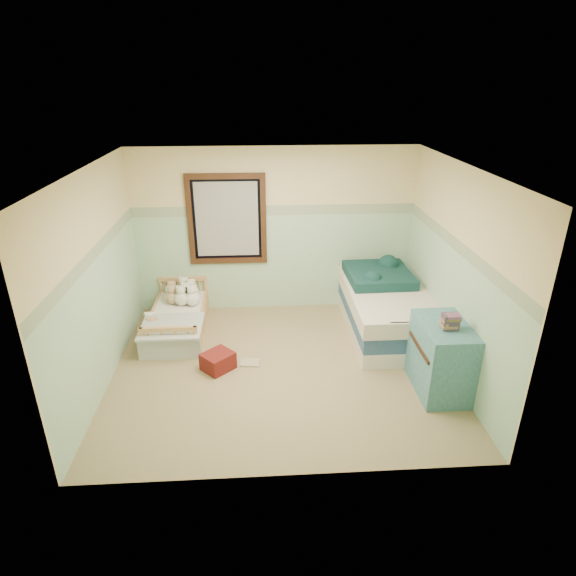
{
  "coord_description": "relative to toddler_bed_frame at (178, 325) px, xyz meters",
  "views": [
    {
      "loc": [
        -0.24,
        -5.16,
        3.4
      ],
      "look_at": [
        0.11,
        0.35,
        0.95
      ],
      "focal_mm": 29.95,
      "sensor_mm": 36.0,
      "label": 1
    }
  ],
  "objects": [
    {
      "name": "twin_mattress",
      "position": [
        2.98,
        -0.12,
        0.45
      ],
      "size": [
        1.11,
        2.17,
        0.22
      ],
      "primitive_type": "cube",
      "color": "silver",
      "rests_on": "twin_boxspring"
    },
    {
      "name": "plush_bed_brown",
      "position": [
        -0.15,
        0.5,
        0.31
      ],
      "size": [
        0.19,
        0.19,
        0.19
      ],
      "primitive_type": "sphere",
      "color": "brown",
      "rests_on": "toddler_mattress"
    },
    {
      "name": "wall_back",
      "position": [
        1.43,
        0.75,
        1.15
      ],
      "size": [
        4.2,
        0.04,
        2.5
      ],
      "primitive_type": "cube",
      "color": "beige",
      "rests_on": "floor"
    },
    {
      "name": "wall_left",
      "position": [
        -0.67,
        -1.05,
        1.15
      ],
      "size": [
        0.04,
        3.6,
        2.5
      ],
      "primitive_type": "cube",
      "color": "beige",
      "rests_on": "floor"
    },
    {
      "name": "book_stack",
      "position": [
        3.25,
        -1.7,
        0.85
      ],
      "size": [
        0.17,
        0.13,
        0.17
      ],
      "primitive_type": "cube",
      "rotation": [
        0.0,
        0.0,
        -0.0
      ],
      "color": "#4B2830",
      "rests_on": "dresser"
    },
    {
      "name": "border_strip",
      "position": [
        1.43,
        0.74,
        1.48
      ],
      "size": [
        4.2,
        0.01,
        0.15
      ],
      "primitive_type": "cube",
      "color": "#587B56",
      "rests_on": "wall_back"
    },
    {
      "name": "extra_plush_4",
      "position": [
        -0.13,
        0.46,
        0.31
      ],
      "size": [
        0.19,
        0.19,
        0.19
      ],
      "primitive_type": "sphere",
      "color": "tan",
      "rests_on": "toddler_mattress"
    },
    {
      "name": "twin_boxspring",
      "position": [
        2.98,
        -0.12,
        0.23
      ],
      "size": [
        1.06,
        2.13,
        0.22
      ],
      "primitive_type": "cube",
      "color": "navy",
      "rests_on": "twin_bed_frame"
    },
    {
      "name": "extra_plush_0",
      "position": [
        0.05,
        0.22,
        0.32
      ],
      "size": [
        0.21,
        0.21,
        0.21
      ],
      "primitive_type": "sphere",
      "color": "silver",
      "rests_on": "toddler_mattress"
    },
    {
      "name": "red_pillow",
      "position": [
        0.64,
        -1.03,
        0.02
      ],
      "size": [
        0.48,
        0.47,
        0.22
      ],
      "primitive_type": "cube",
      "rotation": [
        0.0,
        0.0,
        0.75
      ],
      "color": "#920C08",
      "rests_on": "floor"
    },
    {
      "name": "plush_bed_white",
      "position": [
        0.05,
        0.5,
        0.33
      ],
      "size": [
        0.22,
        0.22,
        0.22
      ],
      "primitive_type": "sphere",
      "color": "silver",
      "rests_on": "toddler_mattress"
    },
    {
      "name": "floor_book",
      "position": [
        1.04,
        -0.93,
        -0.08
      ],
      "size": [
        0.27,
        0.22,
        0.02
      ],
      "primitive_type": "cube",
      "rotation": [
        0.0,
        0.0,
        -0.13
      ],
      "color": "gold",
      "rests_on": "floor"
    },
    {
      "name": "extra_plush_5",
      "position": [
        -0.14,
        0.33,
        0.3
      ],
      "size": [
        0.17,
        0.17,
        0.17
      ],
      "primitive_type": "sphere",
      "color": "white",
      "rests_on": "toddler_mattress"
    },
    {
      "name": "twin_bed_frame",
      "position": [
        2.98,
        -0.12,
        0.01
      ],
      "size": [
        1.06,
        2.13,
        0.22
      ],
      "primitive_type": "cube",
      "color": "silver",
      "rests_on": "floor"
    },
    {
      "name": "plush_floor_cream",
      "position": [
        -0.37,
        -0.09,
        0.03
      ],
      "size": [
        0.25,
        0.25,
        0.25
      ],
      "primitive_type": "sphere",
      "color": "white",
      "rests_on": "floor"
    },
    {
      "name": "toddler_mattress",
      "position": [
        0.0,
        0.0,
        0.16
      ],
      "size": [
        0.68,
        1.43,
        0.12
      ],
      "primitive_type": "cube",
      "color": "silver",
      "rests_on": "toddler_bed_frame"
    },
    {
      "name": "ceiling",
      "position": [
        1.43,
        -1.05,
        2.41
      ],
      "size": [
        4.2,
        3.6,
        0.02
      ],
      "primitive_type": "cube",
      "color": "silver",
      "rests_on": "wall_back"
    },
    {
      "name": "extra_plush_3",
      "position": [
        0.21,
        0.2,
        0.32
      ],
      "size": [
        0.22,
        0.22,
        0.22
      ],
      "primitive_type": "sphere",
      "color": "white",
      "rests_on": "toddler_mattress"
    },
    {
      "name": "plush_bed_dark",
      "position": [
        0.13,
        0.28,
        0.31
      ],
      "size": [
        0.19,
        0.19,
        0.19
      ],
      "primitive_type": "sphere",
      "color": "black",
      "rests_on": "toddler_mattress"
    },
    {
      "name": "extra_plush_1",
      "position": [
        0.16,
        0.44,
        0.32
      ],
      "size": [
        0.22,
        0.22,
        0.22
      ],
      "primitive_type": "sphere",
      "color": "silver",
      "rests_on": "toddler_mattress"
    },
    {
      "name": "plush_floor_tan",
      "position": [
        -0.29,
        -0.28,
        0.03
      ],
      "size": [
        0.26,
        0.26,
        0.26
      ],
      "primitive_type": "sphere",
      "color": "tan",
      "rests_on": "floor"
    },
    {
      "name": "wall_right",
      "position": [
        3.53,
        -1.05,
        1.15
      ],
      "size": [
        0.04,
        3.6,
        2.5
      ],
      "primitive_type": "cube",
      "color": "beige",
      "rests_on": "floor"
    },
    {
      "name": "window_frame",
      "position": [
        0.73,
        0.71,
        1.35
      ],
      "size": [
        1.16,
        0.06,
        1.36
      ],
      "primitive_type": "cube",
      "color": "black",
      "rests_on": "wall_back"
    },
    {
      "name": "window_blinds",
      "position": [
        0.73,
        0.72,
        1.35
      ],
      "size": [
        0.92,
        0.01,
        1.12
      ],
      "primitive_type": "cube",
      "color": "#B2B2AB",
      "rests_on": "window_frame"
    },
    {
      "name": "toddler_bed_frame",
      "position": [
        0.0,
        0.0,
        0.0
      ],
      "size": [
        0.75,
        1.49,
        0.19
      ],
      "primitive_type": "cube",
      "color": "#B57640",
      "rests_on": "floor"
    },
    {
      "name": "wall_front",
      "position": [
        1.43,
        -2.85,
        1.15
      ],
      "size": [
        4.2,
        0.04,
        2.5
      ],
      "primitive_type": "cube",
      "color": "beige",
      "rests_on": "floor"
    },
    {
      "name": "patchwork_quilt",
      "position": [
        0.0,
        -0.46,
        0.23
      ],
      "size": [
        0.81,
        0.75,
        0.03
      ],
      "primitive_type": "cube",
      "color": "#96BADF",
      "rests_on": "toddler_mattress"
    },
    {
      "name": "teal_blanket",
      "position": [
        2.93,
        0.18,
        0.63
      ],
      "size": [
        0.93,
        0.98,
        0.14
      ],
      "primitive_type": "cube",
      "rotation": [
        0.0,
        0.0,
        0.03
      ],
      "color": "#113E3A",
      "rests_on": "twin_mattress"
    },
    {
      "name": "extra_plush_2",
      "position": [
        0.11,
        0.31,
        0.32
      ],
      "size": [
        0.21,
        0.21,
        0.21
      ],
      "primitive_type": "sphere",
      "color": "white",
      "rests_on": "toddler_mattress"
    },
    {
      "name": "plush_bed_tan",
      "position": [
        -0.1,
        0.28,
        0.31
      ],
      "size": [
        0.2,
        0.2,
        0.2
      ],
      "primitive_type": "sphere",
      "color": "tan",
      "rests_on": "toddler_mattress"
    },
    {
      "name": "dresser",
      "position": [
        3.25,
        -1.61,
        0.33
      ],
      "size": [
        0.54,
        0.86,
        0.86
      ],
      "primitive_type": "cube",
      "color": "#39626D",
      "rests_on": "floor"
    },
    {
      "name": "floor",
      "position": [
        1.43,
        -1.05,
        -0.11
      ],
      "size": [
        4.2,
        3.6,
        0.02
      ],
      "primitive_type": "cube",
      "color": "#968256",
      "rests_on": "ground"
    },
    {
      "name": "wainscot_mint",
      "position": [
        1.43,
        0.74,
        0.65
      ],
      "size": [
        4.2,
        0.01,
        1.5
      ],
      "primitive_type": "cube",
      "color": "#A4CEB1",
      "rests_on": "floor"
    }
  ]
}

